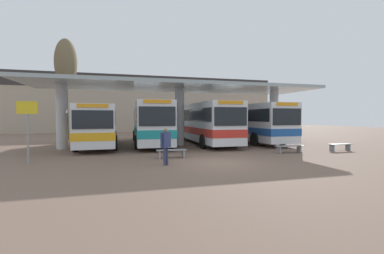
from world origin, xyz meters
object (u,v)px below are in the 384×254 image
object	(u,v)px
pedestrian_waiting	(166,143)
poplar_tree_behind_left	(66,64)
waiting_bench_mid_platform	(171,152)
transit_bus_center_bay	(150,122)
transit_bus_far_right_bay	(247,121)
info_sign_platform	(27,119)
waiting_bench_near_pillar	(289,147)
transit_bus_right_bay	(205,122)
waiting_bench_far_platform	(340,146)
transit_bus_left_bay	(98,124)
parked_car_street	(207,125)

from	to	relation	value
pedestrian_waiting	poplar_tree_behind_left	bearing A→B (deg)	76.21
waiting_bench_mid_platform	poplar_tree_behind_left	xyz separation A→B (m)	(-8.02, 15.13, 7.39)
transit_bus_center_bay	transit_bus_far_right_bay	distance (m)	8.85
info_sign_platform	pedestrian_waiting	distance (m)	6.69
waiting_bench_mid_platform	pedestrian_waiting	distance (m)	2.23
transit_bus_center_bay	waiting_bench_near_pillar	world-z (taller)	transit_bus_center_bay
transit_bus_right_bay	waiting_bench_near_pillar	distance (m)	7.75
info_sign_platform	poplar_tree_behind_left	distance (m)	16.15
waiting_bench_mid_platform	poplar_tree_behind_left	world-z (taller)	poplar_tree_behind_left
waiting_bench_near_pillar	poplar_tree_behind_left	world-z (taller)	poplar_tree_behind_left
transit_bus_right_bay	info_sign_platform	bearing A→B (deg)	31.81
waiting_bench_far_platform	poplar_tree_behind_left	xyz separation A→B (m)	(-19.50, 15.13, 7.39)
waiting_bench_mid_platform	waiting_bench_far_platform	distance (m)	11.48
transit_bus_left_bay	pedestrian_waiting	size ratio (longest dim) A/B	6.01
transit_bus_right_bay	waiting_bench_near_pillar	bearing A→B (deg)	115.85
info_sign_platform	waiting_bench_mid_platform	bearing A→B (deg)	-0.14
waiting_bench_far_platform	transit_bus_left_bay	bearing A→B (deg)	155.40
pedestrian_waiting	transit_bus_left_bay	bearing A→B (deg)	74.73
transit_bus_center_bay	waiting_bench_near_pillar	bearing A→B (deg)	135.50
transit_bus_far_right_bay	poplar_tree_behind_left	world-z (taller)	poplar_tree_behind_left
waiting_bench_near_pillar	parked_car_street	distance (m)	22.40
transit_bus_right_bay	poplar_tree_behind_left	xyz separation A→B (m)	(-12.25, 8.27, 5.87)
transit_bus_center_bay	info_sign_platform	world-z (taller)	transit_bus_center_bay
parked_car_street	transit_bus_center_bay	bearing A→B (deg)	-127.90
transit_bus_left_bay	transit_bus_far_right_bay	bearing A→B (deg)	179.97
waiting_bench_far_platform	info_sign_platform	size ratio (longest dim) A/B	0.55
waiting_bench_far_platform	transit_bus_right_bay	bearing A→B (deg)	136.57
waiting_bench_far_platform	info_sign_platform	distance (m)	18.51
transit_bus_far_right_bay	poplar_tree_behind_left	bearing A→B (deg)	-24.58
transit_bus_far_right_bay	waiting_bench_near_pillar	world-z (taller)	transit_bus_far_right_bay
waiting_bench_far_platform	pedestrian_waiting	xyz separation A→B (m)	(-12.14, -2.01, 0.72)
pedestrian_waiting	poplar_tree_behind_left	world-z (taller)	poplar_tree_behind_left
transit_bus_center_bay	poplar_tree_behind_left	distance (m)	11.95
pedestrian_waiting	waiting_bench_far_platform	bearing A→B (deg)	-27.62
waiting_bench_far_platform	pedestrian_waiting	world-z (taller)	pedestrian_waiting
waiting_bench_mid_platform	pedestrian_waiting	bearing A→B (deg)	-108.22
transit_bus_left_bay	parked_car_street	xyz separation A→B (m)	(14.10, 15.02, -0.67)
waiting_bench_far_platform	transit_bus_far_right_bay	bearing A→B (deg)	111.08
transit_bus_right_bay	transit_bus_center_bay	bearing A→B (deg)	-15.85
transit_bus_left_bay	transit_bus_right_bay	xyz separation A→B (m)	(8.59, -0.39, 0.14)
parked_car_street	poplar_tree_behind_left	bearing A→B (deg)	-160.61
transit_bus_left_bay	waiting_bench_near_pillar	world-z (taller)	transit_bus_left_bay
transit_bus_far_right_bay	info_sign_platform	size ratio (longest dim) A/B	3.93
waiting_bench_near_pillar	transit_bus_center_bay	bearing A→B (deg)	133.61
transit_bus_center_bay	poplar_tree_behind_left	size ratio (longest dim) A/B	1.20
transit_bus_center_bay	pedestrian_waiting	world-z (taller)	transit_bus_center_bay
transit_bus_center_bay	waiting_bench_mid_platform	size ratio (longest dim) A/B	7.40
parked_car_street	transit_bus_far_right_bay	bearing A→B (deg)	-97.14
transit_bus_left_bay	info_sign_platform	bearing A→B (deg)	68.84
waiting_bench_near_pillar	info_sign_platform	world-z (taller)	info_sign_platform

